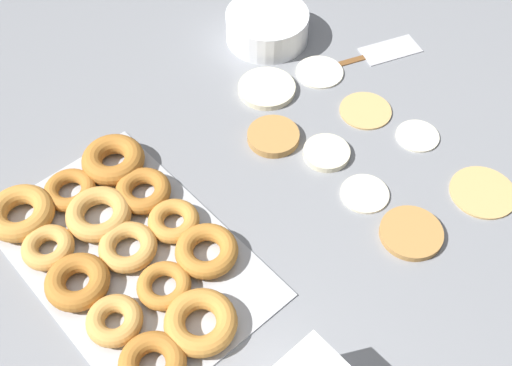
% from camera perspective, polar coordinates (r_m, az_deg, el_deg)
% --- Properties ---
extents(ground_plane, '(3.00, 3.00, 0.00)m').
position_cam_1_polar(ground_plane, '(1.15, 5.58, 0.21)').
color(ground_plane, gray).
extents(pancake_0, '(0.11, 0.11, 0.01)m').
position_cam_1_polar(pancake_0, '(1.10, 13.63, -4.34)').
color(pancake_0, '#B27F42').
rests_on(pancake_0, ground_plane).
extents(pancake_1, '(0.10, 0.10, 0.01)m').
position_cam_1_polar(pancake_1, '(1.27, 9.71, 6.43)').
color(pancake_1, tan).
rests_on(pancake_1, ground_plane).
extents(pancake_2, '(0.12, 0.12, 0.01)m').
position_cam_1_polar(pancake_2, '(1.19, 19.55, -0.72)').
color(pancake_2, tan).
rests_on(pancake_2, ground_plane).
extents(pancake_3, '(0.11, 0.11, 0.01)m').
position_cam_1_polar(pancake_3, '(1.29, 0.96, 8.40)').
color(pancake_3, beige).
rests_on(pancake_3, ground_plane).
extents(pancake_4, '(0.09, 0.09, 0.01)m').
position_cam_1_polar(pancake_4, '(1.18, 6.29, 2.68)').
color(pancake_4, beige).
rests_on(pancake_4, ground_plane).
extents(pancake_5, '(0.08, 0.08, 0.01)m').
position_cam_1_polar(pancake_5, '(1.24, 14.18, 4.14)').
color(pancake_5, silver).
rests_on(pancake_5, ground_plane).
extents(pancake_6, '(0.09, 0.09, 0.01)m').
position_cam_1_polar(pancake_6, '(1.13, 9.66, -0.87)').
color(pancake_6, beige).
rests_on(pancake_6, ground_plane).
extents(pancake_7, '(0.10, 0.10, 0.02)m').
position_cam_1_polar(pancake_7, '(1.20, 1.55, 4.17)').
color(pancake_7, '#B27F42').
rests_on(pancake_7, ground_plane).
extents(pancake_8, '(0.10, 0.10, 0.01)m').
position_cam_1_polar(pancake_8, '(1.34, 5.68, 9.85)').
color(pancake_8, silver).
rests_on(pancake_8, ground_plane).
extents(donut_tray, '(0.47, 0.30, 0.04)m').
position_cam_1_polar(donut_tray, '(1.06, -11.95, -5.43)').
color(donut_tray, '#ADAFB5').
rests_on(donut_tray, ground_plane).
extents(batter_bowl, '(0.18, 0.18, 0.06)m').
position_cam_1_polar(batter_bowl, '(1.40, 0.99, 13.75)').
color(batter_bowl, white).
rests_on(batter_bowl, ground_plane).
extents(spatula, '(0.13, 0.27, 0.01)m').
position_cam_1_polar(spatula, '(1.40, 10.75, 11.27)').
color(spatula, brown).
rests_on(spatula, ground_plane).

